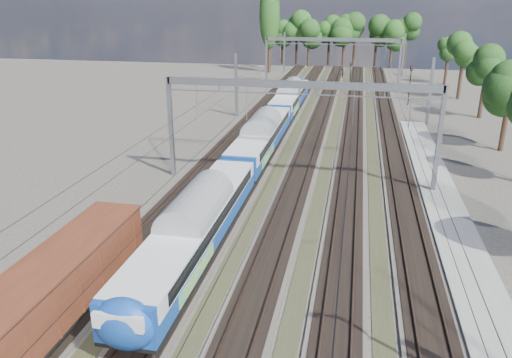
% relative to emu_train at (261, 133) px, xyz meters
% --- Properties ---
extents(track_bed, '(21.00, 130.00, 0.34)m').
position_rel_emu_train_xyz_m(track_bed, '(4.50, 8.47, -2.52)').
color(track_bed, '#47423A').
rests_on(track_bed, ground).
extents(platform, '(3.00, 70.00, 0.30)m').
position_rel_emu_train_xyz_m(platform, '(16.50, -16.53, -2.47)').
color(platform, gray).
rests_on(platform, ground).
extents(catenary, '(25.65, 130.00, 9.00)m').
position_rel_emu_train_xyz_m(catenary, '(4.83, 16.15, 3.78)').
color(catenary, gray).
rests_on(catenary, ground).
extents(tree_belt, '(39.91, 101.88, 12.35)m').
position_rel_emu_train_xyz_m(tree_belt, '(11.59, 57.37, 5.48)').
color(tree_belt, black).
rests_on(tree_belt, ground).
extents(poplar, '(4.40, 4.40, 19.04)m').
position_rel_emu_train_xyz_m(poplar, '(-10.00, 61.47, 9.27)').
color(poplar, black).
rests_on(poplar, ground).
extents(emu_train, '(3.04, 64.37, 4.45)m').
position_rel_emu_train_xyz_m(emu_train, '(0.00, 0.00, 0.00)').
color(emu_train, black).
rests_on(emu_train, ground).
extents(freight_boxcar, '(2.92, 14.11, 3.64)m').
position_rel_emu_train_xyz_m(freight_boxcar, '(-4.50, -29.28, -0.40)').
color(freight_boxcar, black).
rests_on(freight_boxcar, ground).
extents(worker, '(0.52, 0.72, 1.86)m').
position_rel_emu_train_xyz_m(worker, '(6.13, 56.86, -1.69)').
color(worker, black).
rests_on(worker, ground).
extents(signal_near, '(0.37, 0.34, 5.18)m').
position_rel_emu_train_xyz_m(signal_near, '(7.90, 39.20, 0.66)').
color(signal_near, black).
rests_on(signal_near, ground).
extents(signal_far, '(0.42, 0.39, 5.86)m').
position_rel_emu_train_xyz_m(signal_far, '(16.97, 30.83, 1.09)').
color(signal_far, black).
rests_on(signal_far, ground).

